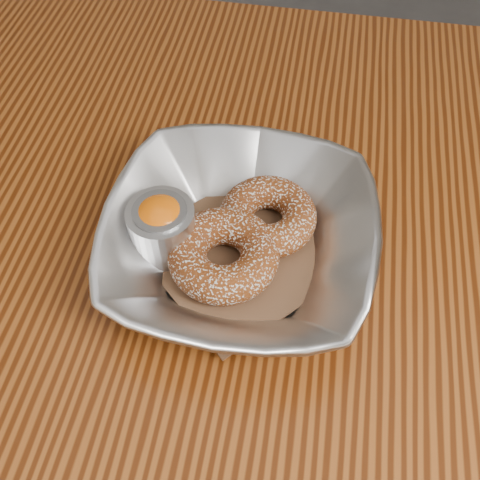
% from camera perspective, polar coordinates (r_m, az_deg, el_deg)
% --- Properties ---
extents(ground_plane, '(4.00, 4.00, 0.00)m').
position_cam_1_polar(ground_plane, '(1.20, 5.62, -22.88)').
color(ground_plane, '#565659').
rests_on(ground_plane, ground).
extents(table, '(1.20, 0.80, 0.75)m').
position_cam_1_polar(table, '(0.60, 10.63, -8.06)').
color(table, '#6A310F').
rests_on(table, ground_plane).
extents(serving_bowl, '(0.23, 0.23, 0.06)m').
position_cam_1_polar(serving_bowl, '(0.48, 0.00, -0.10)').
color(serving_bowl, '#B5B7BC').
rests_on(serving_bowl, table).
extents(parchment, '(0.20, 0.20, 0.00)m').
position_cam_1_polar(parchment, '(0.50, 0.00, -1.43)').
color(parchment, brown).
rests_on(parchment, table).
extents(donut_back, '(0.10, 0.10, 0.03)m').
position_cam_1_polar(donut_back, '(0.50, 2.85, 2.45)').
color(donut_back, maroon).
rests_on(donut_back, parchment).
extents(donut_front, '(0.10, 0.10, 0.03)m').
position_cam_1_polar(donut_front, '(0.48, -1.70, -1.50)').
color(donut_front, maroon).
rests_on(donut_front, parchment).
extents(ramekin, '(0.06, 0.06, 0.06)m').
position_cam_1_polar(ramekin, '(0.49, -7.91, 1.36)').
color(ramekin, '#B5B7BC').
rests_on(ramekin, table).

